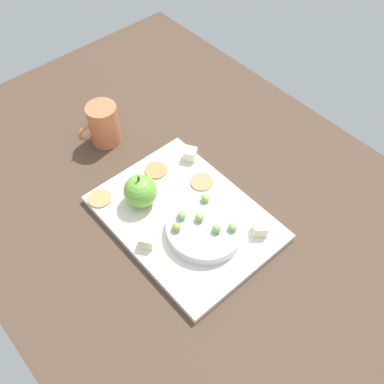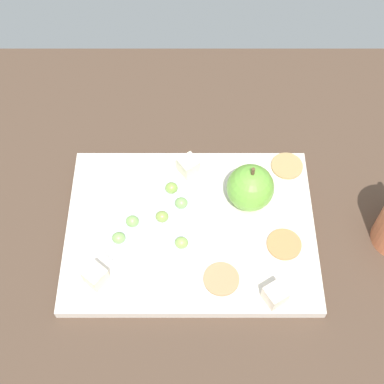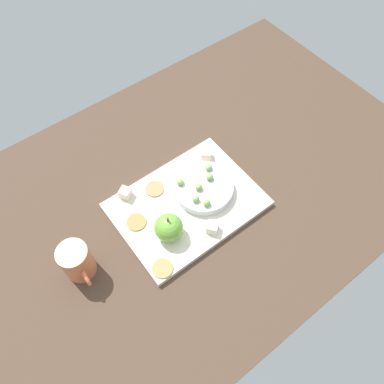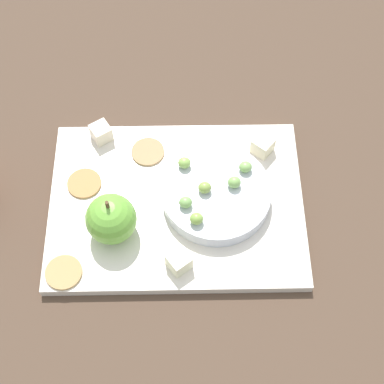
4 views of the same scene
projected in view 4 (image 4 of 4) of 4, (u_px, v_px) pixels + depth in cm
name	position (u px, v px, depth cm)	size (l,w,h in cm)	color
table	(191.00, 190.00, 86.68)	(135.15, 84.65, 3.06)	#4D392B
platter	(176.00, 204.00, 82.87)	(35.86, 26.34, 1.55)	silver
serving_dish	(216.00, 194.00, 81.40)	(15.37, 15.37, 2.43)	silver
apple_whole	(111.00, 219.00, 76.97)	(6.89, 6.89, 6.89)	#70B53D
apple_stem	(107.00, 205.00, 73.45)	(0.50, 0.50, 1.20)	brown
cheese_cube_0	(101.00, 133.00, 86.44)	(2.66, 2.66, 2.66)	#F9E6CA
cheese_cube_1	(263.00, 146.00, 85.28)	(2.66, 2.66, 2.66)	#F9EDBD
cheese_cube_2	(179.00, 262.00, 76.22)	(2.66, 2.66, 2.66)	#F5F1C5
cracker_0	(148.00, 152.00, 86.10)	(4.91, 4.91, 0.40)	tan
cracker_1	(64.00, 272.00, 76.69)	(4.91, 4.91, 0.40)	tan
cracker_2	(84.00, 183.00, 83.42)	(4.91, 4.91, 0.40)	tan
grape_0	(205.00, 188.00, 79.54)	(1.83, 1.65, 1.66)	#90AC4D
grape_1	(186.00, 202.00, 78.43)	(1.83, 1.65, 1.64)	#88B963
grape_2	(197.00, 219.00, 77.17)	(1.83, 1.65, 1.70)	#8FB74D
grape_3	(245.00, 167.00, 81.27)	(1.83, 1.65, 1.51)	#8CBA62
grape_4	(234.00, 182.00, 79.93)	(1.83, 1.65, 1.71)	#8BBC61
grape_5	(184.00, 163.00, 81.54)	(1.83, 1.65, 1.64)	#97C25A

